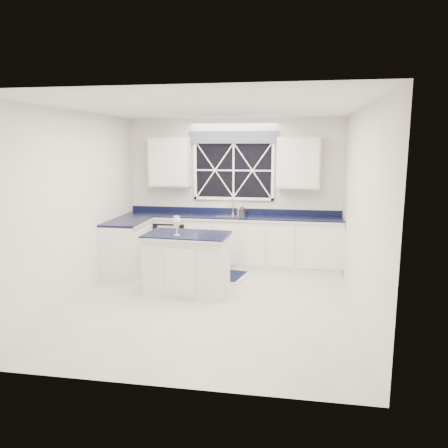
% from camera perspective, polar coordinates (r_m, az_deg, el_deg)
% --- Properties ---
extents(ground, '(4.50, 4.50, 0.00)m').
position_cam_1_polar(ground, '(6.34, -1.74, -10.16)').
color(ground, '#B5B5B0').
rests_on(ground, ground).
extents(back_wall, '(4.00, 0.10, 2.70)m').
position_cam_1_polar(back_wall, '(8.20, 1.29, 4.25)').
color(back_wall, silver).
rests_on(back_wall, ground).
extents(base_cabinets, '(3.99, 1.60, 0.90)m').
position_cam_1_polar(base_cabinets, '(7.95, -1.59, -2.53)').
color(base_cabinets, white).
rests_on(base_cabinets, ground).
extents(countertop, '(3.98, 0.64, 0.04)m').
position_cam_1_polar(countertop, '(7.96, 0.97, 0.94)').
color(countertop, black).
rests_on(countertop, base_cabinets).
extents(dishwasher, '(0.60, 0.58, 0.82)m').
position_cam_1_polar(dishwasher, '(8.29, -6.59, -2.34)').
color(dishwasher, black).
rests_on(dishwasher, ground).
extents(window, '(1.65, 0.09, 1.26)m').
position_cam_1_polar(window, '(8.12, 1.25, 7.58)').
color(window, black).
rests_on(window, ground).
extents(upper_cabinets, '(3.10, 0.34, 0.90)m').
position_cam_1_polar(upper_cabinets, '(7.99, 1.13, 8.04)').
color(upper_cabinets, white).
rests_on(upper_cabinets, ground).
extents(faucet, '(0.05, 0.20, 0.30)m').
position_cam_1_polar(faucet, '(8.13, 1.17, 2.41)').
color(faucet, '#BABABC').
rests_on(faucet, countertop).
extents(island, '(1.27, 0.81, 0.91)m').
position_cam_1_polar(island, '(6.61, -4.81, -5.12)').
color(island, white).
rests_on(island, ground).
extents(rug, '(1.45, 1.06, 0.02)m').
position_cam_1_polar(rug, '(7.64, -1.88, -6.47)').
color(rug, '#BBBCB6').
rests_on(rug, ground).
extents(kettle, '(0.24, 0.16, 0.17)m').
position_cam_1_polar(kettle, '(8.05, 2.37, 1.75)').
color(kettle, '#2A2A2C').
rests_on(kettle, countertop).
extents(wine_glass, '(0.12, 0.12, 0.28)m').
position_cam_1_polar(wine_glass, '(6.37, -6.19, 0.27)').
color(wine_glass, silver).
rests_on(wine_glass, island).
extents(soap_bottle, '(0.09, 0.09, 0.19)m').
position_cam_1_polar(soap_bottle, '(8.07, 2.18, 1.90)').
color(soap_bottle, silver).
rests_on(soap_bottle, countertop).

